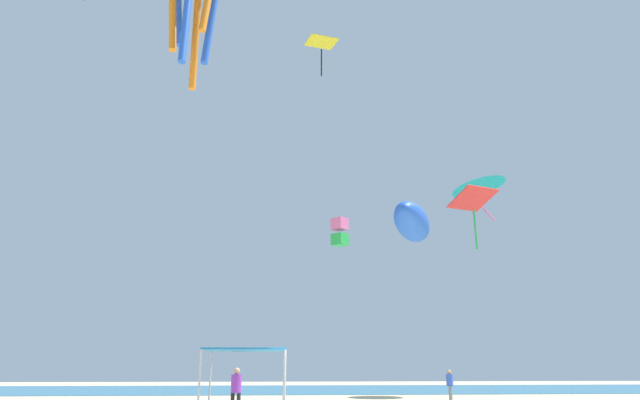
% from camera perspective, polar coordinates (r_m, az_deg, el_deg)
% --- Properties ---
extents(ocean_strip, '(110.00, 19.86, 0.03)m').
position_cam_1_polar(ocean_strip, '(48.57, -3.45, -19.43)').
color(ocean_strip, teal).
rests_on(ocean_strip, ground).
extents(canopy_tent, '(2.85, 3.03, 2.46)m').
position_cam_1_polar(canopy_tent, '(20.17, -7.87, -15.77)').
color(canopy_tent, '#B2B2B7').
rests_on(canopy_tent, ground).
extents(person_near_tent, '(0.43, 0.43, 1.81)m').
position_cam_1_polar(person_near_tent, '(23.62, -8.90, -19.00)').
color(person_near_tent, black).
rests_on(person_near_tent, ground).
extents(person_leftmost, '(0.40, 0.42, 1.68)m').
position_cam_1_polar(person_leftmost, '(34.06, 13.62, -18.29)').
color(person_leftmost, slate).
rests_on(person_leftmost, ground).
extents(kite_diamond_yellow, '(2.09, 2.08, 2.53)m').
position_cam_1_polar(kite_diamond_yellow, '(34.37, 0.15, 16.26)').
color(kite_diamond_yellow, yellow).
extents(kite_delta_teal, '(5.49, 5.46, 3.42)m').
position_cam_1_polar(kite_delta_teal, '(42.04, 16.37, 1.73)').
color(kite_delta_teal, teal).
extents(kite_box_pink, '(1.21, 1.21, 1.80)m').
position_cam_1_polar(kite_box_pink, '(34.56, 2.11, -3.40)').
color(kite_box_pink, pink).
extents(kite_inflatable_blue, '(4.34, 6.58, 2.46)m').
position_cam_1_polar(kite_inflatable_blue, '(30.95, 9.77, -2.34)').
color(kite_inflatable_blue, blue).
extents(kite_diamond_red, '(3.09, 3.02, 3.77)m').
position_cam_1_polar(kite_diamond_red, '(35.75, 15.93, -0.14)').
color(kite_diamond_red, red).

